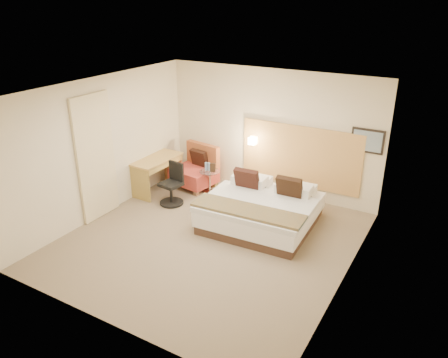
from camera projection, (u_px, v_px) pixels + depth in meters
The scene contains 20 objects.
floor at pixel (210, 241), 7.83m from camera, with size 4.80×5.00×0.02m, color #776650.
ceiling at pixel (207, 89), 6.77m from camera, with size 4.80×5.00×0.02m, color white.
wall_back at pixel (271, 132), 9.30m from camera, with size 4.80×0.02×2.70m, color beige.
wall_front at pixel (100, 237), 5.30m from camera, with size 4.80×0.02×2.70m, color beige.
wall_left at pixel (103, 147), 8.41m from camera, with size 0.02×5.00×2.70m, color beige.
wall_right at pixel (353, 202), 6.19m from camera, with size 0.02×5.00×2.70m, color beige.
headboard_panel at pixel (300, 156), 9.10m from camera, with size 2.60×0.04×1.30m, color #BC8849.
art_frame at pixel (368, 141), 8.29m from camera, with size 0.62×0.03×0.47m, color black.
art_canvas at pixel (367, 141), 8.27m from camera, with size 0.54×0.01×0.39m, color gray.
lamp_arm at pixel (254, 140), 9.47m from camera, with size 0.02×0.02×0.12m, color silver.
lamp_shade at pixel (253, 141), 9.42m from camera, with size 0.15×0.15×0.15m, color #FDEBC5.
curtain at pixel (96, 158), 8.24m from camera, with size 0.06×0.90×2.42m, color beige.
bottle_a at pixel (206, 166), 9.54m from camera, with size 0.05×0.05×0.18m, color #88A9D2.
bottle_b at pixel (209, 167), 9.54m from camera, with size 0.05×0.05×0.18m, color #7E9FC3.
menu_folder at pixel (213, 168), 9.45m from camera, with size 0.12×0.05×0.20m, color #332115.
bed at pixel (262, 209), 8.27m from camera, with size 2.07×2.03×0.97m.
lounge_chair at pixel (196, 170), 9.91m from camera, with size 1.01×0.92×0.95m.
side_table at pixel (210, 180), 9.62m from camera, with size 0.58×0.58×0.50m.
desk at pixel (158, 165), 9.57m from camera, with size 0.60×1.24×0.77m.
desk_chair at pixel (173, 187), 9.08m from camera, with size 0.56×0.56×0.88m.
Camera 1 is at (3.61, -5.74, 4.08)m, focal length 35.00 mm.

